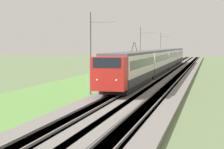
{
  "coord_description": "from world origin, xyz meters",
  "views": [
    {
      "loc": [
        -3.87,
        -8.23,
        4.78
      ],
      "look_at": [
        33.04,
        0.0,
        2.28
      ],
      "focal_mm": 70.0,
      "sensor_mm": 36.0,
      "label": 1
    }
  ],
  "objects_px": {
    "passenger_train": "(161,59)",
    "catenary_mast_far": "(140,50)",
    "catenary_mast_mid": "(91,53)",
    "catenary_mast_distant": "(161,49)"
  },
  "relations": [
    {
      "from": "passenger_train",
      "to": "catenary_mast_far",
      "type": "relative_size",
      "value": 10.44
    },
    {
      "from": "passenger_train",
      "to": "catenary_mast_mid",
      "type": "height_order",
      "value": "catenary_mast_mid"
    },
    {
      "from": "catenary_mast_far",
      "to": "catenary_mast_mid",
      "type": "bearing_deg",
      "value": 180.0
    },
    {
      "from": "passenger_train",
      "to": "catenary_mast_mid",
      "type": "xyz_separation_m",
      "value": [
        -35.75,
        2.74,
        1.66
      ]
    },
    {
      "from": "catenary_mast_mid",
      "to": "catenary_mast_far",
      "type": "bearing_deg",
      "value": -0.0
    },
    {
      "from": "catenary_mast_mid",
      "to": "catenary_mast_distant",
      "type": "height_order",
      "value": "catenary_mast_mid"
    },
    {
      "from": "catenary_mast_distant",
      "to": "catenary_mast_mid",
      "type": "bearing_deg",
      "value": 180.0
    },
    {
      "from": "passenger_train",
      "to": "catenary_mast_far",
      "type": "distance_m",
      "value": 6.17
    },
    {
      "from": "passenger_train",
      "to": "catenary_mast_far",
      "type": "bearing_deg",
      "value": -27.28
    },
    {
      "from": "catenary_mast_mid",
      "to": "catenary_mast_far",
      "type": "height_order",
      "value": "catenary_mast_mid"
    }
  ]
}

